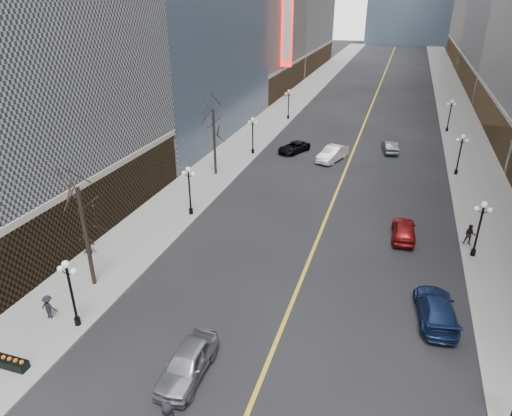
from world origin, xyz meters
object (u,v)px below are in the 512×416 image
Objects in this scene: car_nb_far at (294,147)px; streetlamp_east_3 at (450,112)px; streetlamp_west_3 at (289,101)px; car_sb_far at (390,147)px; car_sb_near at (436,309)px; streetlamp_east_1 at (480,223)px; streetlamp_west_0 at (70,287)px; car_sb_mid at (404,230)px; car_nb_near at (187,363)px; streetlamp_east_2 at (460,150)px; streetlamp_west_2 at (253,132)px; streetlamp_west_1 at (189,186)px; car_nb_mid at (332,154)px.

streetlamp_east_3 is at bearing 64.12° from car_nb_far.
streetlamp_west_3 reaches higher than car_sb_far.
streetlamp_east_3 is 1.03× the size of car_sb_far.
streetlamp_east_1 is at bearing -115.72° from car_sb_near.
streetlamp_west_0 is at bearing -90.00° from streetlamp_west_3.
streetlamp_west_0 is 25.48m from car_sb_mid.
streetlamp_east_2 is at bearing 66.50° from car_nb_near.
streetlamp_east_2 reaches higher than car_sb_mid.
streetlamp_west_2 is at bearing -128.39° from car_nb_far.
streetlamp_west_2 is 33.76m from car_sb_near.
car_sb_far is (16.21, 6.13, -2.18)m from streetlamp_west_2.
car_sb_near is (-3.00, -26.66, -2.12)m from streetlamp_east_2.
streetlamp_east_2 is at bearing 0.00° from streetlamp_west_2.
car_sb_near is (-3.00, -8.66, -2.12)m from streetlamp_east_1.
car_nb_far is (4.66, -15.62, -2.25)m from streetlamp_west_3.
car_sb_near is 1.24× the size of car_sb_far.
streetlamp_west_1 is 0.96× the size of car_nb_far.
streetlamp_west_0 is 43.34m from car_sb_far.
streetlamp_east_1 is at bearing 96.21° from car_sb_far.
streetlamp_east_1 is 1.00× the size of streetlamp_east_3.
car_nb_near is (-15.57, -17.48, -2.07)m from streetlamp_east_1.
streetlamp_west_2 is 0.93× the size of car_nb_near.
streetlamp_east_1 reaches higher than car_sb_far.
car_sb_mid is (-5.16, 1.45, -2.12)m from streetlamp_east_1.
streetlamp_west_1 reaches higher than car_nb_near.
streetlamp_west_0 reaches higher than car_nb_far.
streetlamp_west_0 is 21.97m from car_sb_near.
car_nb_mid is (1.77, 36.21, 0.03)m from car_nb_near.
car_sb_far is at bearing 107.03° from streetlamp_east_1.
streetlamp_west_1 is at bearing 180.00° from streetlamp_east_1.
streetlamp_west_2 is 0.84× the size of car_sb_near.
car_nb_far is 23.41m from car_sb_mid.
streetlamp_east_2 reaches higher than car_nb_far.
car_sb_mid is (10.41, 18.93, -0.05)m from car_nb_near.
car_nb_far is at bearing 95.28° from car_nb_near.
car_nb_mid is 5.40m from car_nb_far.
streetlamp_west_0 is 0.87× the size of car_nb_mid.
streetlamp_west_0 is 1.03× the size of car_sb_far.
streetlamp_east_1 is 23.60m from streetlamp_west_1.
streetlamp_east_1 is 43.05m from streetlamp_west_3.
streetlamp_west_1 reaches higher than car_nb_far.
car_sb_near is at bearing -96.42° from streetlamp_east_2.
car_sb_near is at bearing 35.24° from car_nb_near.
car_nb_near is 42.41m from car_sb_far.
streetlamp_west_3 is 39.22m from car_sb_mid.
streetlamp_east_1 is 0.87× the size of car_nb_mid.
car_nb_near is 15.36m from car_sb_near.
car_nb_far is at bearing -56.14° from car_sb_mid.
streetlamp_east_1 reaches higher than car_sb_near.
streetlamp_west_1 is at bearing -78.29° from car_nb_far.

